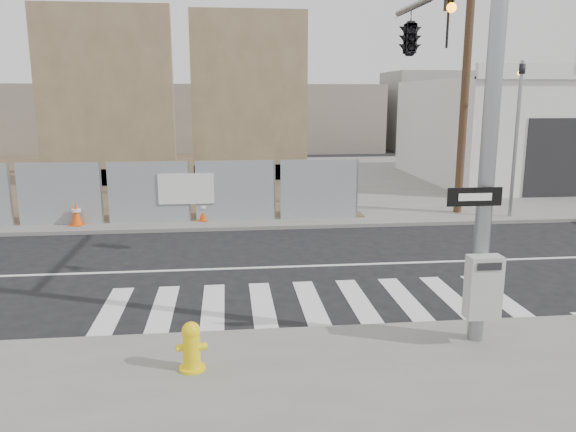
{
  "coord_description": "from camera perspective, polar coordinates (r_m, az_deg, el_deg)",
  "views": [
    {
      "loc": [
        -1.66,
        -13.36,
        4.19
      ],
      "look_at": [
        -0.24,
        -0.44,
        1.4
      ],
      "focal_mm": 35.0,
      "sensor_mm": 36.0,
      "label": 1
    }
  ],
  "objects": [
    {
      "name": "traffic_cone_b",
      "position": [
        20.17,
        -24.49,
        0.46
      ],
      "size": [
        0.47,
        0.47,
        0.76
      ],
      "rotation": [
        0.0,
        0.0,
        -0.23
      ],
      "color": "#FF370D",
      "rests_on": "sidewalk_far"
    },
    {
      "name": "far_signal_pole",
      "position": [
        20.41,
        22.31,
        9.24
      ],
      "size": [
        0.16,
        0.2,
        5.6
      ],
      "color": "gray",
      "rests_on": "sidewalk_far"
    },
    {
      "name": "concrete_wall_left",
      "position": [
        26.99,
        -17.93,
        9.82
      ],
      "size": [
        6.0,
        1.3,
        8.0
      ],
      "color": "brown",
      "rests_on": "sidewalk_far"
    },
    {
      "name": "auto_shop",
      "position": [
        30.67,
        24.71,
        7.94
      ],
      "size": [
        12.0,
        10.2,
        5.95
      ],
      "color": "silver",
      "rests_on": "sidewalk_far"
    },
    {
      "name": "utility_pole_right",
      "position": [
        20.57,
        17.7,
        14.39
      ],
      "size": [
        1.6,
        0.28,
        10.0
      ],
      "color": "#4D3524",
      "rests_on": "sidewalk_far"
    },
    {
      "name": "concrete_wall_right",
      "position": [
        27.48,
        -3.89,
        10.4
      ],
      "size": [
        5.5,
        1.3,
        8.0
      ],
      "color": "brown",
      "rests_on": "sidewalk_far"
    },
    {
      "name": "traffic_cone_c",
      "position": [
        19.16,
        -20.7,
        0.19
      ],
      "size": [
        0.48,
        0.48,
        0.76
      ],
      "rotation": [
        0.0,
        0.0,
        -0.28
      ],
      "color": "#E64B0C",
      "rests_on": "sidewalk_far"
    },
    {
      "name": "ground",
      "position": [
        14.1,
        0.79,
        -5.17
      ],
      "size": [
        100.0,
        100.0,
        0.0
      ],
      "primitive_type": "plane",
      "color": "black",
      "rests_on": "ground"
    },
    {
      "name": "traffic_cone_d",
      "position": [
        18.83,
        -8.64,
        0.61
      ],
      "size": [
        0.48,
        0.48,
        0.73
      ],
      "rotation": [
        0.0,
        0.0,
        -0.35
      ],
      "color": "#D7470B",
      "rests_on": "sidewalk_far"
    },
    {
      "name": "sidewalk_far",
      "position": [
        27.72,
        -2.75,
        3.54
      ],
      "size": [
        50.0,
        20.0,
        0.12
      ],
      "primitive_type": "cube",
      "color": "slate",
      "rests_on": "ground"
    },
    {
      "name": "fire_hydrant",
      "position": [
        8.8,
        -9.77,
        -12.9
      ],
      "size": [
        0.5,
        0.5,
        0.76
      ],
      "rotation": [
        0.0,
        0.0,
        0.31
      ],
      "color": "yellow",
      "rests_on": "sidewalk_near"
    },
    {
      "name": "signal_pole",
      "position": [
        12.07,
        14.36,
        14.55
      ],
      "size": [
        0.96,
        5.87,
        7.0
      ],
      "color": "gray",
      "rests_on": "sidewalk_near"
    }
  ]
}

